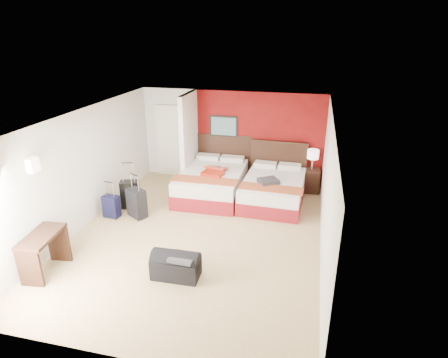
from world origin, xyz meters
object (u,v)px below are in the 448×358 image
(suitcase_navy, at_px, (111,207))
(red_suitcase_open, at_px, (215,171))
(nightstand, at_px, (311,180))
(suitcase_charcoal, at_px, (137,204))
(bed_right, at_px, (273,190))
(duffel_bag, at_px, (176,266))
(desk, at_px, (45,254))
(bed_left, at_px, (212,183))
(suitcase_black, at_px, (130,195))
(table_lamp, at_px, (313,160))

(suitcase_navy, bearing_deg, red_suitcase_open, 45.71)
(nightstand, distance_m, suitcase_charcoal, 4.51)
(bed_right, height_order, duffel_bag, bed_right)
(red_suitcase_open, height_order, desk, desk)
(bed_left, xyz_separation_m, bed_right, (1.58, -0.05, -0.02))
(bed_left, height_order, bed_right, bed_left)
(nightstand, relative_size, duffel_bag, 0.75)
(bed_left, bearing_deg, suitcase_black, -146.86)
(bed_left, height_order, suitcase_charcoal, bed_left)
(suitcase_black, bearing_deg, table_lamp, 7.45)
(nightstand, xyz_separation_m, table_lamp, (0.00, 0.00, 0.57))
(bed_left, distance_m, suitcase_navy, 2.57)
(bed_right, relative_size, desk, 2.23)
(suitcase_navy, height_order, duffel_bag, suitcase_navy)
(bed_left, bearing_deg, suitcase_navy, -138.67)
(bed_left, xyz_separation_m, suitcase_black, (-1.71, -1.16, -0.01))
(suitcase_black, height_order, duffel_bag, suitcase_black)
(table_lamp, relative_size, desk, 0.57)
(duffel_bag, bearing_deg, suitcase_charcoal, 129.23)
(bed_right, relative_size, table_lamp, 3.89)
(bed_left, xyz_separation_m, suitcase_charcoal, (-1.34, -1.57, -0.01))
(bed_right, relative_size, red_suitcase_open, 2.88)
(suitcase_black, relative_size, suitcase_charcoal, 1.00)
(nightstand, xyz_separation_m, suitcase_charcoal, (-3.80, -2.43, 0.02))
(nightstand, height_order, suitcase_navy, nightstand)
(red_suitcase_open, xyz_separation_m, desk, (-2.06, -3.80, -0.33))
(duffel_bag, bearing_deg, suitcase_black, 129.38)
(nightstand, xyz_separation_m, suitcase_black, (-4.17, -2.01, 0.02))
(bed_right, relative_size, duffel_bag, 2.51)
(red_suitcase_open, bearing_deg, suitcase_black, -138.34)
(bed_right, height_order, table_lamp, table_lamp)
(suitcase_navy, bearing_deg, bed_right, 32.26)
(bed_right, distance_m, table_lamp, 1.39)
(suitcase_charcoal, distance_m, duffel_bag, 2.52)
(bed_left, height_order, suitcase_black, bed_left)
(bed_right, relative_size, suitcase_black, 3.15)
(bed_left, xyz_separation_m, desk, (-1.96, -3.90, 0.05))
(suitcase_navy, bearing_deg, desk, -85.27)
(suitcase_black, bearing_deg, bed_right, 0.26)
(bed_left, relative_size, red_suitcase_open, 3.11)
(duffel_bag, bearing_deg, bed_left, 93.51)
(bed_right, distance_m, suitcase_navy, 3.86)
(nightstand, relative_size, suitcase_black, 0.95)
(bed_left, distance_m, table_lamp, 2.66)
(suitcase_charcoal, xyz_separation_m, desk, (-0.62, -2.33, 0.06))
(bed_left, height_order, duffel_bag, bed_left)
(nightstand, bearing_deg, table_lamp, 0.00)
(bed_right, xyz_separation_m, duffel_bag, (-1.29, -3.43, -0.10))
(suitcase_black, distance_m, desk, 2.76)
(desk, bearing_deg, suitcase_navy, 81.52)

